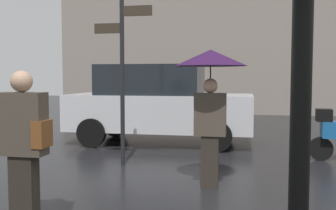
{
  "coord_description": "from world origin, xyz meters",
  "views": [
    {
      "loc": [
        0.05,
        -2.62,
        1.63
      ],
      "look_at": [
        -1.28,
        4.13,
        1.14
      ],
      "focal_mm": 42.4,
      "sensor_mm": 36.0,
      "label": 1
    }
  ],
  "objects": [
    {
      "name": "parked_car_left",
      "position": [
        -2.07,
        6.85,
        0.98
      ],
      "size": [
        4.45,
        1.93,
        1.93
      ],
      "rotation": [
        0.0,
        0.0,
        -0.28
      ],
      "color": "silver",
      "rests_on": "ground"
    },
    {
      "name": "pedestrian_with_bag",
      "position": [
        -2.22,
        1.11,
        0.96
      ],
      "size": [
        0.52,
        0.24,
        1.69
      ],
      "rotation": [
        0.0,
        0.0,
        5.04
      ],
      "color": "#2A241E",
      "rests_on": "ground"
    },
    {
      "name": "street_signpost",
      "position": [
        -2.17,
        4.32,
        1.85
      ],
      "size": [
        1.08,
        0.08,
        3.06
      ],
      "color": "black",
      "rests_on": "ground"
    },
    {
      "name": "pedestrian_with_umbrella",
      "position": [
        -0.46,
        3.14,
        1.63
      ],
      "size": [
        1.05,
        1.05,
        2.02
      ],
      "rotation": [
        0.0,
        0.0,
        0.83
      ],
      "color": "#2A241E",
      "rests_on": "ground"
    }
  ]
}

